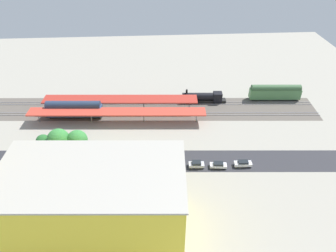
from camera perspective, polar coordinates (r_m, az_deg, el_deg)
The scene contains 20 objects.
ground_plane at distance 90.75m, azimuth -4.74°, elevation -4.30°, with size 194.22×194.22×0.00m, color #9E998C.
rail_bed at distance 108.59m, azimuth -4.69°, elevation 3.20°, with size 121.39×14.91×0.01m, color #5B544C.
street_asphalt at distance 86.87m, azimuth -4.75°, elevation -6.48°, with size 121.39×9.00×0.01m, color #2D2D33.
track_rails at distance 108.49m, azimuth -4.70°, elevation 3.28°, with size 121.16×16.01×0.12m.
platform_canopy_near at distance 100.68m, azimuth -9.48°, elevation 2.61°, with size 57.71×8.40×4.20m.
platform_canopy_far at distance 107.00m, azimuth -8.84°, elevation 4.93°, with size 53.06×8.74×4.37m.
locomotive at distance 112.22m, azimuth 6.80°, elevation 5.29°, with size 15.94×3.54×4.95m.
passenger_coach at distance 118.78m, azimuth 19.29°, elevation 5.99°, with size 18.55×3.96×5.95m.
freight_coach_far at distance 107.11m, azimuth -17.08°, elevation 3.08°, with size 18.81×4.10×6.00m.
parked_car_0 at distance 87.04m, azimuth 13.75°, elevation -6.83°, with size 4.81×1.92×1.70m.
parked_car_1 at distance 85.30m, azimuth 9.32°, elevation -7.21°, with size 4.70×2.19×1.66m.
parked_car_2 at distance 84.65m, azimuth 5.30°, elevation -7.14°, with size 4.31×2.09×1.84m.
parked_car_3 at distance 84.19m, azimuth 0.69°, elevation -7.37°, with size 4.88×2.06×1.52m.
construction_building at distance 66.63m, azimuth -13.27°, elevation -13.83°, with size 35.82×18.66×17.00m, color yellow.
construction_roof_slab at distance 60.42m, azimuth -14.39°, elevation -8.44°, with size 36.42×19.26×0.40m, color #ADA89E.
box_truck_0 at distance 85.49m, azimuth -21.36°, elevation -8.73°, with size 9.80×3.30×3.45m.
street_tree_0 at distance 89.18m, azimuth -16.50°, elevation -2.53°, with size 5.76×5.76×8.00m.
street_tree_1 at distance 93.22m, azimuth -22.17°, elevation -2.70°, with size 4.07×4.07×6.34m.
street_tree_2 at distance 90.28m, azimuth -19.68°, elevation -2.39°, with size 6.22×6.22×8.66m.
traffic_light at distance 90.41m, azimuth -16.99°, elevation -2.73°, with size 0.50×0.36×6.41m.
Camera 1 is at (-3.08, 69.54, 58.22)m, focal length 32.81 mm.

